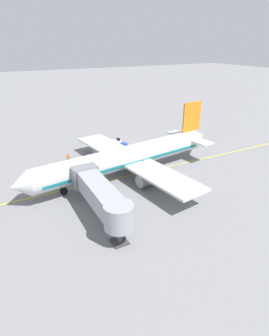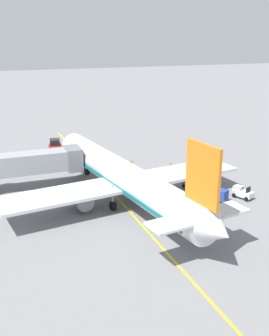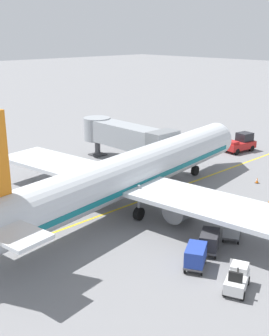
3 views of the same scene
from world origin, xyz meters
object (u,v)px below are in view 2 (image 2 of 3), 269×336
ground_crew_loader (134,178)px  safety_cone_nose_right (121,163)px  baggage_cart_front (191,181)px  baggage_cart_third_in_train (218,194)px  safety_cone_nose_left (131,160)px  jet_bridge (28,163)px  pushback_tractor (55,148)px  baggage_cart_second_in_train (204,188)px  parked_airliner (123,177)px  ground_crew_wing_walker (170,167)px  baggage_tug_lead (242,193)px

ground_crew_loader → safety_cone_nose_right: (1.27, 8.88, -0.66)m
baggage_cart_front → baggage_cart_third_in_train: bearing=-81.8°
safety_cone_nose_left → jet_bridge: bearing=-160.0°
baggage_cart_front → safety_cone_nose_right: (-5.41, 12.69, -0.66)m
pushback_tractor → baggage_cart_second_in_train: size_ratio=1.63×
parked_airliner → ground_crew_wing_walker: 12.53m
baggage_cart_second_in_train → safety_cone_nose_right: bearing=109.4°
jet_bridge → safety_cone_nose_right: 15.84m
pushback_tractor → safety_cone_nose_left: 13.71m
baggage_cart_front → safety_cone_nose_left: 13.83m
baggage_cart_front → safety_cone_nose_left: size_ratio=4.85×
baggage_cart_third_in_train → ground_crew_wing_walker: size_ratio=1.69×
pushback_tractor → ground_crew_wing_walker: pushback_tractor is taller
ground_crew_wing_walker → jet_bridge: bearing=176.4°
baggage_cart_third_in_train → ground_crew_loader: size_ratio=1.69×
safety_cone_nose_left → parked_airliner: bearing=-113.9°
baggage_cart_front → ground_crew_loader: 7.70m
pushback_tractor → safety_cone_nose_right: bearing=-48.7°
parked_airliner → baggage_cart_front: parked_airliner is taller
baggage_tug_lead → ground_crew_loader: ground_crew_loader is taller
pushback_tractor → baggage_cart_front: 26.22m
baggage_tug_lead → pushback_tractor: bearing=122.8°
baggage_tug_lead → safety_cone_nose_left: baggage_tug_lead is taller
jet_bridge → ground_crew_wing_walker: size_ratio=8.28×
jet_bridge → parked_airliner: bearing=-40.9°
parked_airliner → ground_crew_loader: parked_airliner is taller
jet_bridge → baggage_tug_lead: bearing=-28.2°
pushback_tractor → baggage_cart_third_in_train: (14.61, -27.71, -0.15)m
pushback_tractor → baggage_tug_lead: bearing=-57.2°
ground_crew_wing_walker → baggage_cart_third_in_train: bearing=-85.6°
baggage_cart_second_in_train → ground_crew_wing_walker: 9.11m
baggage_cart_front → baggage_cart_second_in_train: 3.03m
parked_airliner → ground_crew_loader: bearing=57.7°
parked_airliner → safety_cone_nose_right: parked_airliner is taller
baggage_cart_third_in_train → ground_crew_loader: 11.89m
ground_crew_loader → baggage_tug_lead: bearing=-40.9°
ground_crew_wing_walker → safety_cone_nose_right: size_ratio=2.86×
baggage_cart_front → baggage_cart_second_in_train: same height
baggage_cart_third_in_train → jet_bridge: bearing=148.4°
jet_bridge → pushback_tractor: 16.32m
baggage_tug_lead → jet_bridge: bearing=151.8°
pushback_tractor → baggage_cart_second_in_train: bearing=-61.1°
ground_crew_wing_walker → safety_cone_nose_left: ground_crew_wing_walker is taller
ground_crew_loader → parked_airliner: bearing=-122.3°
baggage_cart_third_in_train → safety_cone_nose_left: 19.30m
pushback_tractor → ground_crew_wing_walker: size_ratio=2.77×
baggage_cart_third_in_train → ground_crew_wing_walker: ground_crew_wing_walker is taller
baggage_cart_front → ground_crew_loader: (-6.69, 3.81, 0.00)m
baggage_cart_second_in_train → safety_cone_nose_left: (-3.54, 16.42, -0.66)m
baggage_cart_second_in_train → safety_cone_nose_right: baggage_cart_second_in_train is taller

